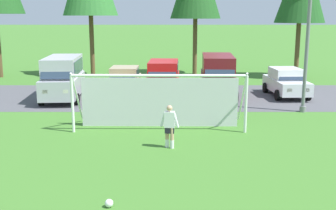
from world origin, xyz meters
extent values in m
plane|color=#3D7028|center=(0.00, 15.00, 0.00)|extent=(400.00, 400.00, 0.00)
cube|color=#4C4C51|center=(0.00, 22.24, 0.00)|extent=(52.00, 8.40, 0.01)
sphere|color=white|center=(-2.39, 7.07, 0.11)|extent=(0.22, 0.22, 0.22)
sphere|color=black|center=(-2.39, 7.07, 0.12)|extent=(0.08, 0.08, 0.08)
sphere|color=red|center=(-2.33, 7.07, 0.11)|extent=(0.07, 0.07, 0.07)
cylinder|color=white|center=(2.42, 14.19, 1.22)|extent=(0.12, 0.12, 2.44)
cylinder|color=white|center=(-4.90, 14.26, 1.22)|extent=(0.12, 0.12, 2.44)
cylinder|color=white|center=(-1.24, 14.22, 2.44)|extent=(7.32, 0.19, 0.12)
cylinder|color=white|center=(2.43, 15.09, 1.34)|extent=(0.10, 1.94, 2.46)
cylinder|color=white|center=(-4.89, 15.16, 1.34)|extent=(0.10, 1.94, 2.46)
cube|color=silver|center=(-1.23, 15.22, 1.10)|extent=(6.95, 0.11, 2.20)
cylinder|color=tan|center=(-0.71, 12.02, 0.40)|extent=(0.14, 0.14, 0.80)
cylinder|color=tan|center=(-0.89, 12.15, 0.40)|extent=(0.14, 0.14, 0.80)
cylinder|color=white|center=(-0.71, 12.02, 0.16)|extent=(0.15, 0.15, 0.32)
cylinder|color=white|center=(-0.89, 12.15, 0.16)|extent=(0.15, 0.15, 0.32)
cube|color=black|center=(-0.80, 12.08, 0.72)|extent=(0.36, 0.26, 0.28)
cube|color=white|center=(-0.80, 12.08, 1.10)|extent=(0.40, 0.28, 0.60)
sphere|color=tan|center=(-0.80, 12.08, 1.53)|extent=(0.22, 0.22, 0.22)
cylinder|color=white|center=(-0.56, 12.02, 1.08)|extent=(0.24, 0.12, 0.55)
cylinder|color=white|center=(-1.04, 12.15, 1.08)|extent=(0.24, 0.12, 0.55)
cube|color=#B2B2BC|center=(-7.01, 21.23, 0.87)|extent=(2.30, 4.93, 1.10)
cube|color=#B2B2BC|center=(-7.03, 21.43, 1.97)|extent=(2.09, 4.22, 1.10)
cube|color=#28384C|center=(-6.89, 19.46, 1.95)|extent=(1.69, 0.58, 0.91)
cube|color=#28384C|center=(-6.12, 21.49, 1.97)|extent=(0.29, 3.48, 0.77)
cube|color=white|center=(-6.31, 18.91, 0.92)|extent=(0.28, 0.10, 0.20)
cube|color=white|center=(-7.38, 18.83, 0.92)|extent=(0.28, 0.10, 0.20)
cube|color=#B21414|center=(-6.64, 23.62, 0.92)|extent=(0.28, 0.10, 0.20)
cube|color=#B21414|center=(-7.72, 23.54, 0.92)|extent=(0.28, 0.10, 0.20)
cylinder|color=black|center=(-5.93, 19.81, 0.32)|extent=(0.28, 0.66, 0.64)
cylinder|color=black|center=(-7.89, 19.67, 0.32)|extent=(0.28, 0.66, 0.64)
cylinder|color=black|center=(-6.14, 22.78, 0.32)|extent=(0.28, 0.66, 0.64)
cylinder|color=black|center=(-8.10, 22.64, 0.32)|extent=(0.28, 0.66, 0.64)
cube|color=tan|center=(-3.59, 22.93, 0.70)|extent=(1.85, 4.22, 0.76)
cube|color=tan|center=(-3.59, 23.08, 1.40)|extent=(1.68, 2.12, 0.64)
cube|color=#28384C|center=(-3.60, 22.11, 1.38)|extent=(1.53, 0.33, 0.55)
cube|color=#28384C|center=(-2.75, 23.07, 1.40)|extent=(0.06, 1.79, 0.45)
cube|color=white|center=(-3.12, 20.86, 0.75)|extent=(0.28, 0.08, 0.20)
cube|color=white|center=(-4.11, 20.88, 0.75)|extent=(0.28, 0.08, 0.20)
cube|color=#B21414|center=(-3.07, 24.98, 0.75)|extent=(0.28, 0.08, 0.20)
cube|color=#B21414|center=(-4.06, 25.00, 0.75)|extent=(0.28, 0.08, 0.20)
cylinder|color=black|center=(-2.71, 21.62, 0.32)|extent=(0.25, 0.64, 0.64)
cylinder|color=black|center=(-4.51, 21.64, 0.32)|extent=(0.25, 0.64, 0.64)
cylinder|color=black|center=(-2.67, 24.22, 0.32)|extent=(0.25, 0.64, 0.64)
cylinder|color=black|center=(-4.47, 24.24, 0.32)|extent=(0.25, 0.64, 0.64)
cube|color=red|center=(-1.15, 22.36, 0.82)|extent=(2.07, 4.67, 1.00)
cube|color=red|center=(-1.14, 22.56, 1.74)|extent=(1.86, 3.06, 0.84)
cube|color=#28384C|center=(-1.19, 21.14, 1.72)|extent=(1.63, 0.44, 0.71)
cube|color=#28384C|center=(-0.26, 22.53, 1.74)|extent=(0.14, 2.55, 0.59)
cube|color=white|center=(-0.71, 20.08, 0.87)|extent=(0.28, 0.09, 0.20)
cube|color=white|center=(-1.75, 20.12, 0.87)|extent=(0.28, 0.09, 0.20)
cube|color=#B21414|center=(-0.54, 24.60, 0.87)|extent=(0.28, 0.09, 0.20)
cube|color=#B21414|center=(-1.58, 24.64, 0.87)|extent=(0.28, 0.09, 0.20)
cylinder|color=black|center=(-0.25, 20.90, 0.32)|extent=(0.26, 0.65, 0.64)
cylinder|color=black|center=(-2.15, 20.97, 0.32)|extent=(0.26, 0.65, 0.64)
cylinder|color=black|center=(-0.14, 23.75, 0.32)|extent=(0.26, 0.65, 0.64)
cylinder|color=black|center=(-2.04, 23.82, 0.32)|extent=(0.26, 0.65, 0.64)
cube|color=maroon|center=(2.16, 22.17, 0.87)|extent=(2.24, 4.91, 1.10)
cube|color=maroon|center=(2.18, 22.37, 1.97)|extent=(2.05, 4.20, 1.10)
cube|color=#28384C|center=(2.06, 20.40, 1.95)|extent=(1.69, 0.56, 0.91)
cube|color=#28384C|center=(3.09, 22.32, 1.97)|extent=(0.25, 3.48, 0.77)
cube|color=white|center=(2.56, 19.78, 0.92)|extent=(0.28, 0.10, 0.20)
cube|color=white|center=(1.48, 19.85, 0.92)|extent=(0.28, 0.10, 0.20)
cube|color=#B21414|center=(2.84, 24.49, 0.92)|extent=(0.28, 0.10, 0.20)
cube|color=#B21414|center=(1.77, 24.56, 0.92)|extent=(0.28, 0.10, 0.20)
cylinder|color=black|center=(3.05, 20.63, 0.32)|extent=(0.28, 0.65, 0.64)
cylinder|color=black|center=(1.10, 20.74, 0.32)|extent=(0.28, 0.65, 0.64)
cylinder|color=black|center=(3.23, 23.60, 0.32)|extent=(0.28, 0.65, 0.64)
cylinder|color=black|center=(1.27, 23.72, 0.32)|extent=(0.28, 0.65, 0.64)
cube|color=silver|center=(6.40, 22.34, 0.70)|extent=(2.01, 4.29, 0.76)
cube|color=silver|center=(6.39, 22.49, 1.40)|extent=(1.76, 2.18, 0.64)
cube|color=#28384C|center=(6.44, 21.52, 1.38)|extent=(1.54, 0.39, 0.55)
cube|color=#28384C|center=(7.23, 22.53, 1.40)|extent=(0.13, 1.78, 0.45)
cube|color=white|center=(7.00, 20.31, 0.75)|extent=(0.28, 0.09, 0.20)
cube|color=white|center=(6.01, 20.26, 0.75)|extent=(0.28, 0.09, 0.20)
cube|color=#B21414|center=(6.79, 24.42, 0.75)|extent=(0.28, 0.09, 0.20)
cube|color=#B21414|center=(5.80, 24.37, 0.75)|extent=(0.28, 0.09, 0.20)
cylinder|color=black|center=(7.36, 21.08, 0.32)|extent=(0.27, 0.65, 0.64)
cylinder|color=black|center=(5.57, 20.99, 0.32)|extent=(0.27, 0.65, 0.64)
cylinder|color=black|center=(7.23, 23.69, 0.32)|extent=(0.27, 0.65, 0.64)
cylinder|color=black|center=(5.43, 23.59, 0.32)|extent=(0.27, 0.65, 0.64)
cylinder|color=brown|center=(-7.03, 31.23, 2.43)|extent=(0.36, 0.36, 4.86)
cylinder|color=brown|center=(1.40, 32.25, 2.31)|extent=(0.36, 0.36, 4.62)
cylinder|color=brown|center=(9.40, 30.34, 2.15)|extent=(0.36, 0.36, 4.31)
cylinder|color=slate|center=(6.11, 18.08, 4.13)|extent=(0.18, 0.18, 8.26)
cylinder|color=slate|center=(6.11, 18.08, 0.15)|extent=(0.32, 0.32, 0.30)
camera|label=1|loc=(-0.86, -3.05, 4.91)|focal=44.85mm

